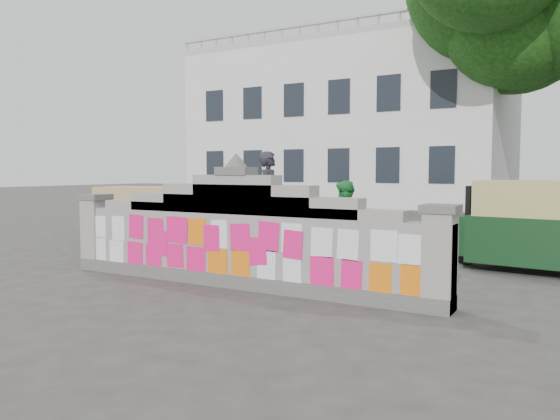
{
  "coord_description": "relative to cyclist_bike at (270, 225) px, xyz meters",
  "views": [
    {
      "loc": [
        4.62,
        -6.74,
        1.74
      ],
      "look_at": [
        0.18,
        1.0,
        1.1
      ],
      "focal_mm": 35.0,
      "sensor_mm": 36.0,
      "label": 1
    }
  ],
  "objects": [
    {
      "name": "parapet_wall",
      "position": [
        1.45,
        -3.4,
        0.19
      ],
      "size": [
        6.48,
        0.44,
        2.01
      ],
      "color": "#4C4C49",
      "rests_on": "ground"
    },
    {
      "name": "rickshaw_right",
      "position": [
        5.37,
        0.17,
        0.25
      ],
      "size": [
        2.9,
        1.57,
        1.57
      ],
      "rotation": [
        0.0,
        0.0,
        3.03
      ],
      "color": "#113418",
      "rests_on": "ground"
    },
    {
      "name": "pedestrian",
      "position": [
        2.12,
        -0.88,
        0.22
      ],
      "size": [
        0.85,
        0.94,
        1.56
      ],
      "primitive_type": "imported",
      "rotation": [
        0.0,
        0.0,
        -1.15
      ],
      "color": "green",
      "rests_on": "ground"
    },
    {
      "name": "cyclist_bike",
      "position": [
        0.0,
        0.0,
        0.0
      ],
      "size": [
        2.26,
        1.21,
        1.13
      ],
      "primitive_type": "imported",
      "rotation": [
        0.0,
        0.0,
        1.79
      ],
      "color": "black",
      "rests_on": "ground"
    },
    {
      "name": "rickshaw_left",
      "position": [
        -2.99,
        -0.69,
        0.15
      ],
      "size": [
        2.55,
        1.56,
        1.37
      ],
      "rotation": [
        0.0,
        0.0,
        0.21
      ],
      "color": "black",
      "rests_on": "ground"
    },
    {
      "name": "ground",
      "position": [
        1.45,
        -3.4,
        -0.56
      ],
      "size": [
        100.0,
        100.0,
        0.0
      ],
      "primitive_type": "plane",
      "color": "#383533",
      "rests_on": "ground"
    },
    {
      "name": "building",
      "position": [
        -5.55,
        18.59,
        3.45
      ],
      "size": [
        16.0,
        10.0,
        8.9
      ],
      "color": "silver",
      "rests_on": "ground"
    },
    {
      "name": "cyclist_rider",
      "position": [
        0.0,
        0.0,
        0.39
      ],
      "size": [
        0.6,
        0.78,
        1.91
      ],
      "primitive_type": "imported",
      "rotation": [
        0.0,
        0.0,
        1.79
      ],
      "color": "#25232B",
      "rests_on": "ground"
    }
  ]
}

